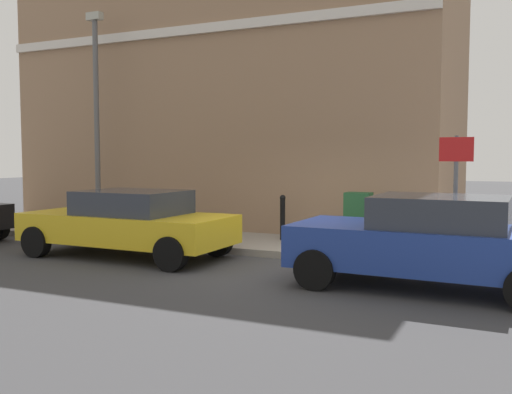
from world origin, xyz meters
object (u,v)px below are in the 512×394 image
car_blue (428,241)px  street_sign (456,179)px  utility_cabinet (358,221)px  lamppost (97,110)px  car_yellow (128,222)px  bollard_near_cabinet (283,216)px

car_blue → street_sign: 2.04m
utility_cabinet → lamppost: 7.71m
car_yellow → bollard_near_cabinet: 3.51m
utility_cabinet → car_blue: bearing=-146.3°
bollard_near_cabinet → lamppost: (0.08, 5.45, 2.60)m
lamppost → street_sign: bearing=-97.1°
car_yellow → lamppost: (2.70, 3.11, 2.58)m
car_blue → utility_cabinet: size_ratio=3.60×
car_yellow → bollard_near_cabinet: car_yellow is taller
car_blue → car_yellow: car_blue is taller
car_blue → utility_cabinet: bearing=-55.2°
bollard_near_cabinet → lamppost: size_ratio=0.18×
bollard_near_cabinet → street_sign: street_sign is taller
bollard_near_cabinet → street_sign: size_ratio=0.45×
utility_cabinet → lamppost: bearing=88.6°
utility_cabinet → bollard_near_cabinet: size_ratio=1.11×
car_blue → street_sign: bearing=-95.1°
utility_cabinet → lamppost: size_ratio=0.20×
car_blue → bollard_near_cabinet: bearing=-37.3°
car_blue → bollard_near_cabinet: size_ratio=3.98×
car_yellow → street_sign: (1.54, -6.20, 0.94)m
lamppost → car_blue: bearing=-108.1°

